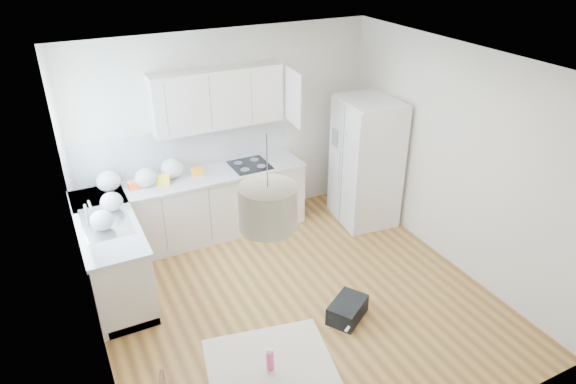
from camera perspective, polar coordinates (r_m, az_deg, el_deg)
name	(u,v)px	position (r m, az deg, el deg)	size (l,w,h in m)	color
floor	(297,300)	(6.04, 1.05, -11.89)	(4.20, 4.20, 0.00)	brown
ceiling	(300,66)	(4.79, 1.33, 13.83)	(4.20, 4.20, 0.00)	white
wall_back	(226,131)	(7.03, -6.86, 6.74)	(4.20, 4.20, 0.00)	silver
wall_left	(84,248)	(4.81, -21.70, -5.84)	(4.20, 4.20, 0.00)	silver
wall_right	(454,159)	(6.44, 18.00, 3.47)	(4.20, 4.20, 0.00)	silver
window_glassblock	(63,158)	(5.66, -23.74, 3.51)	(0.02, 1.00, 1.00)	#BFE0F9
cabinets_back	(196,209)	(7.00, -10.17, -1.88)	(3.00, 0.60, 0.88)	silver
cabinets_left	(112,255)	(6.32, -18.96, -6.64)	(0.60, 1.80, 0.88)	silver
counter_back	(193,178)	(6.79, -10.49, 1.50)	(3.02, 0.64, 0.04)	#B8BBBE
counter_left	(106,221)	(6.08, -19.62, -3.06)	(0.64, 1.82, 0.04)	#B8BBBE
backsplash_back	(184,149)	(6.92, -11.44, 4.76)	(3.00, 0.01, 0.58)	white
backsplash_left	(72,202)	(5.93, -22.86, -1.08)	(0.01, 1.80, 0.58)	white
upper_cabinets	(217,98)	(6.67, -7.84, 10.29)	(1.70, 0.32, 0.75)	silver
range_oven	(251,196)	(7.22, -4.13, -0.49)	(0.50, 0.61, 0.88)	silver
sink	(106,222)	(6.03, -19.56, -3.15)	(0.50, 0.80, 0.16)	silver
refrigerator	(366,161)	(7.27, 8.69, 3.38)	(0.85, 0.89, 1.78)	white
dining_table	(273,380)	(4.27, -1.73, -20.11)	(1.15, 1.15, 0.77)	beige
drink_bottle	(270,359)	(4.16, -2.00, -18.04)	(0.06, 0.06, 0.20)	#F04289
gym_bag	(347,310)	(5.78, 6.62, -12.86)	(0.46, 0.30, 0.21)	black
pendant_lamp	(268,207)	(3.40, -2.23, -1.70)	(0.39, 0.39, 0.31)	#B9AD8E
grocery_bag_a	(108,181)	(6.64, -19.34, 1.15)	(0.29, 0.25, 0.26)	silver
grocery_bag_b	(146,178)	(6.61, -15.51, 1.54)	(0.27, 0.23, 0.25)	silver
grocery_bag_c	(172,168)	(6.75, -12.76, 2.58)	(0.30, 0.25, 0.27)	silver
grocery_bag_d	(111,202)	(6.18, -19.02, -1.03)	(0.25, 0.21, 0.23)	silver
grocery_bag_e	(102,220)	(5.83, -19.97, -2.98)	(0.25, 0.22, 0.23)	silver
snack_orange	(197,172)	(6.79, -10.05, 2.21)	(0.14, 0.09, 0.10)	orange
snack_yellow	(163,180)	(6.65, -13.70, 1.32)	(0.17, 0.10, 0.12)	yellow
snack_red	(134,185)	(6.62, -16.70, 0.73)	(0.15, 0.09, 0.10)	red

